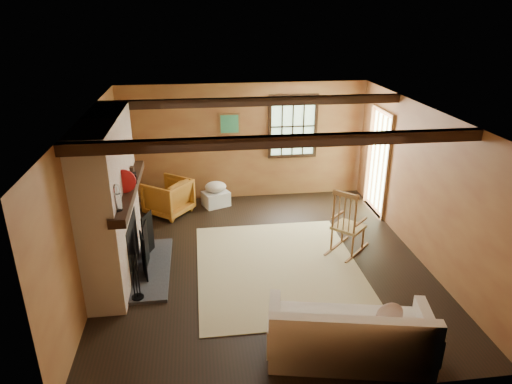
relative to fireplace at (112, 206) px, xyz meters
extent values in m
plane|color=black|center=(2.23, 0.00, -1.10)|extent=(5.50, 5.50, 0.00)
cube|color=#9E6A38|center=(2.23, 2.75, 0.10)|extent=(5.00, 0.02, 2.40)
cube|color=#9E6A38|center=(2.23, -2.75, 0.10)|extent=(5.00, 0.02, 2.40)
cube|color=#9E6A38|center=(-0.27, 0.00, 0.10)|extent=(0.02, 5.50, 2.40)
cube|color=#9E6A38|center=(4.73, 0.00, 0.10)|extent=(0.02, 5.50, 2.40)
cube|color=silver|center=(2.23, 0.00, 1.30)|extent=(5.00, 5.50, 0.02)
cube|color=black|center=(2.23, -1.20, 1.23)|extent=(5.00, 0.12, 0.14)
cube|color=black|center=(2.23, 1.20, 1.23)|extent=(5.00, 0.12, 0.14)
cube|color=black|center=(3.23, 2.72, 0.40)|extent=(1.02, 0.06, 1.32)
cube|color=#9CC596|center=(3.23, 2.75, 0.40)|extent=(0.90, 0.01, 1.20)
cube|color=black|center=(3.23, 2.73, 0.40)|extent=(0.90, 0.03, 0.02)
cube|color=brown|center=(4.70, 1.70, -0.10)|extent=(0.06, 1.00, 2.06)
cube|color=#9CC596|center=(4.72, 1.70, -0.10)|extent=(0.01, 0.80, 1.85)
cube|color=brown|center=(1.93, 2.72, 0.50)|extent=(0.42, 0.03, 0.42)
cube|color=#2A7F64|center=(1.93, 2.71, 0.50)|extent=(0.36, 0.01, 0.36)
cube|color=#A96941|center=(-0.02, 0.00, 0.10)|extent=(0.50, 2.20, 2.40)
cube|color=black|center=(0.05, 0.00, -0.65)|extent=(0.38, 1.00, 0.85)
cube|color=#3B3B41|center=(0.48, 0.00, -1.08)|extent=(0.55, 1.80, 0.05)
cube|color=black|center=(0.26, 0.00, 0.25)|extent=(0.22, 2.30, 0.12)
cube|color=black|center=(0.41, -0.26, -0.71)|extent=(0.11, 0.34, 0.69)
cube|color=black|center=(0.41, 0.10, -0.71)|extent=(0.04, 0.35, 0.69)
cube|color=black|center=(0.41, 0.45, -0.71)|extent=(0.14, 0.33, 0.69)
cylinder|color=black|center=(0.35, -0.80, -1.04)|extent=(0.17, 0.17, 0.02)
cylinder|color=black|center=(0.31, -0.83, -0.71)|extent=(0.01, 0.01, 0.69)
cylinder|color=black|center=(0.35, -0.80, -0.71)|extent=(0.01, 0.01, 0.69)
cylinder|color=black|center=(0.38, -0.77, -0.71)|extent=(0.01, 0.01, 0.69)
cylinder|color=white|center=(0.25, -0.86, 0.42)|extent=(0.10, 0.10, 0.23)
sphere|color=white|center=(0.25, -0.86, 0.60)|extent=(0.12, 0.12, 0.12)
cylinder|color=red|center=(0.25, -0.26, 0.47)|extent=(0.33, 0.03, 0.33)
cube|color=black|center=(0.25, 0.12, 0.37)|extent=(0.26, 0.19, 0.13)
cylinder|color=black|center=(0.25, 0.52, 0.36)|extent=(0.09, 0.09, 0.11)
cylinder|color=black|center=(0.25, 0.58, 0.35)|extent=(0.07, 0.07, 0.08)
cube|color=#CCBE88|center=(2.43, -0.20, -1.10)|extent=(2.50, 3.00, 0.01)
cube|color=tan|center=(3.66, 0.20, -0.68)|extent=(0.63, 0.63, 0.05)
cube|color=brown|center=(3.52, 0.06, -0.04)|extent=(0.34, 0.34, 0.08)
cylinder|color=brown|center=(3.93, 0.19, -0.88)|extent=(0.03, 0.03, 0.42)
cylinder|color=brown|center=(3.66, 0.46, -0.88)|extent=(0.03, 0.03, 0.42)
cylinder|color=brown|center=(3.66, -0.07, -0.88)|extent=(0.03, 0.03, 0.42)
cylinder|color=brown|center=(3.39, 0.20, -0.88)|extent=(0.03, 0.03, 0.42)
cylinder|color=brown|center=(3.66, -0.07, -0.34)|extent=(0.03, 0.03, 0.71)
cylinder|color=brown|center=(3.39, 0.20, -0.34)|extent=(0.03, 0.03, 0.71)
cylinder|color=brown|center=(3.59, -0.01, -0.36)|extent=(0.02, 0.02, 0.59)
cylinder|color=brown|center=(3.52, 0.06, -0.36)|extent=(0.02, 0.02, 0.59)
cylinder|color=brown|center=(3.46, 0.13, -0.36)|extent=(0.02, 0.02, 0.59)
cube|color=brown|center=(3.81, 0.05, -0.51)|extent=(0.31, 0.31, 0.03)
cube|color=brown|center=(3.51, 0.34, -0.51)|extent=(0.31, 0.31, 0.03)
cube|color=brown|center=(3.79, 0.06, -1.09)|extent=(0.60, 0.60, 0.03)
cube|color=brown|center=(3.53, 0.33, -1.09)|extent=(0.60, 0.60, 0.03)
cube|color=white|center=(2.90, -2.18, -0.90)|extent=(1.96, 1.18, 0.40)
cube|color=white|center=(2.83, -2.52, -0.60)|extent=(1.82, 0.51, 0.50)
cube|color=white|center=(2.05, -2.00, -0.72)|extent=(0.29, 0.83, 0.37)
cube|color=white|center=(3.75, -2.35, -0.72)|extent=(0.29, 0.83, 0.37)
ellipsoid|color=white|center=(3.36, -2.18, -0.60)|extent=(0.35, 0.18, 0.33)
cylinder|color=brown|center=(0.22, 2.38, -1.04)|extent=(0.45, 0.13, 0.13)
cylinder|color=brown|center=(0.36, 2.38, -1.04)|extent=(0.45, 0.13, 0.13)
cylinder|color=brown|center=(0.51, 2.38, -1.04)|extent=(0.45, 0.13, 0.13)
cylinder|color=brown|center=(0.22, 2.38, -0.90)|extent=(0.45, 0.13, 0.13)
cylinder|color=brown|center=(0.36, 2.38, -0.90)|extent=(0.45, 0.13, 0.13)
cylinder|color=brown|center=(0.51, 2.38, -0.90)|extent=(0.45, 0.13, 0.13)
cube|color=white|center=(1.59, 2.33, -0.95)|extent=(0.61, 0.54, 0.30)
ellipsoid|color=white|center=(1.59, 2.33, -0.69)|extent=(0.49, 0.41, 0.22)
imported|color=#BF6026|center=(0.65, 2.06, -0.75)|extent=(1.07, 1.06, 0.70)
camera|label=1|loc=(1.28, -6.25, 2.69)|focal=32.00mm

